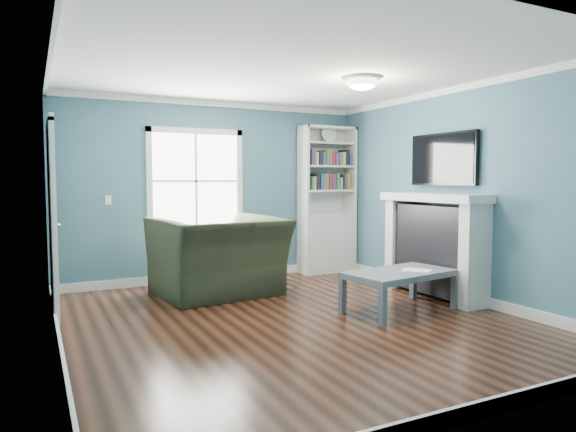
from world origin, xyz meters
name	(u,v)px	position (x,y,z in m)	size (l,w,h in m)	color
floor	(294,320)	(0.00, 0.00, 0.00)	(5.00, 5.00, 0.00)	black
room_walls	(294,169)	(0.00, 0.00, 1.58)	(5.00, 5.00, 5.00)	#3C6676
trim	(294,202)	(0.00, 0.00, 1.24)	(4.50, 5.00, 2.60)	white
window	(196,181)	(-0.30, 2.49, 1.45)	(1.40, 0.06, 1.50)	white
bookshelf	(327,214)	(1.77, 2.30, 0.92)	(0.90, 0.35, 2.31)	silver
fireplace	(434,246)	(2.08, 0.20, 0.64)	(0.44, 1.58, 1.30)	black
tv	(443,159)	(2.20, 0.20, 1.72)	(0.06, 1.10, 0.65)	black
door	(52,216)	(-2.22, 1.40, 1.07)	(0.12, 0.98, 2.17)	silver
ceiling_fixture	(362,82)	(0.90, 0.10, 2.55)	(0.38, 0.38, 0.15)	white
light_switch	(108,200)	(-1.50, 2.48, 1.20)	(0.08, 0.01, 0.12)	white
recliner	(219,243)	(-0.30, 1.50, 0.66)	(1.52, 0.99, 1.33)	black
coffee_table	(400,276)	(1.25, -0.16, 0.39)	(1.33, 0.86, 0.45)	#545A64
paper_sheet	(417,270)	(1.44, -0.22, 0.45)	(0.25, 0.31, 0.00)	white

